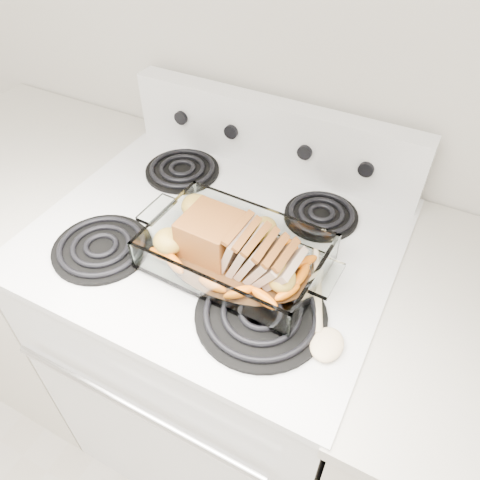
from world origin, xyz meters
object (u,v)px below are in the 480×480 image
at_px(counter_right, 457,457).
at_px(pork_roast, 229,243).
at_px(electric_range, 221,346).
at_px(baking_dish, 235,256).
at_px(counter_left, 51,271).

bearing_deg(counter_right, pork_roast, -173.48).
height_order(electric_range, pork_roast, electric_range).
xyz_separation_m(counter_right, baking_dish, (-0.58, -0.07, 0.50)).
relative_size(electric_range, baking_dish, 3.15).
bearing_deg(baking_dish, counter_right, 8.94).
xyz_separation_m(counter_left, pork_roast, (0.74, -0.07, 0.53)).
distance_m(electric_range, baking_dish, 0.49).
bearing_deg(pork_roast, baking_dish, 12.09).
bearing_deg(counter_left, electric_range, 0.10).
distance_m(counter_right, pork_roast, 0.80).
distance_m(electric_range, counter_left, 0.67).
bearing_deg(electric_range, counter_right, -0.10).
height_order(counter_right, baking_dish, baking_dish).
relative_size(counter_right, pork_roast, 3.73).
bearing_deg(electric_range, pork_roast, -43.84).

